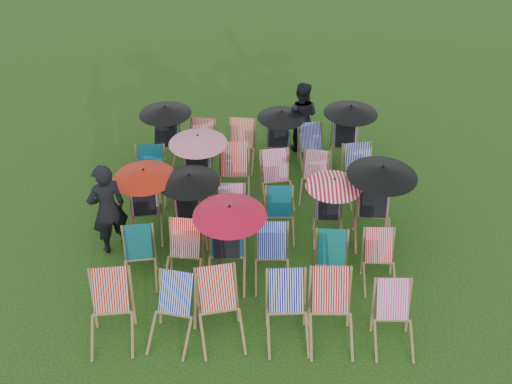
{
  "coord_description": "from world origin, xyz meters",
  "views": [
    {
      "loc": [
        0.07,
        -7.85,
        6.98
      ],
      "look_at": [
        0.01,
        0.17,
        0.9
      ],
      "focal_mm": 40.0,
      "sensor_mm": 36.0,
      "label": 1
    }
  ],
  "objects_px": {
    "deckchair_0": "(111,313)",
    "person_left": "(108,209)",
    "deckchair_5": "(394,320)",
    "deckchair_29": "(347,134)",
    "person_rear": "(301,117)"
  },
  "relations": [
    {
      "from": "deckchair_5",
      "to": "person_left",
      "type": "relative_size",
      "value": 0.51
    },
    {
      "from": "deckchair_0",
      "to": "person_left",
      "type": "distance_m",
      "value": 2.03
    },
    {
      "from": "deckchair_29",
      "to": "person_left",
      "type": "height_order",
      "value": "person_left"
    },
    {
      "from": "deckchair_0",
      "to": "person_left",
      "type": "xyz_separation_m",
      "value": [
        -0.4,
        1.95,
        0.39
      ]
    },
    {
      "from": "deckchair_0",
      "to": "deckchair_5",
      "type": "bearing_deg",
      "value": -6.96
    },
    {
      "from": "deckchair_0",
      "to": "person_left",
      "type": "relative_size",
      "value": 0.56
    },
    {
      "from": "person_left",
      "to": "deckchair_29",
      "type": "bearing_deg",
      "value": 178.1
    },
    {
      "from": "person_rear",
      "to": "deckchair_29",
      "type": "bearing_deg",
      "value": 162.5
    },
    {
      "from": "deckchair_5",
      "to": "deckchair_29",
      "type": "relative_size",
      "value": 0.68
    },
    {
      "from": "deckchair_0",
      "to": "deckchair_5",
      "type": "height_order",
      "value": "deckchair_0"
    },
    {
      "from": "deckchair_0",
      "to": "deckchair_29",
      "type": "relative_size",
      "value": 0.75
    },
    {
      "from": "deckchair_5",
      "to": "deckchair_29",
      "type": "xyz_separation_m",
      "value": [
        -0.15,
        4.79,
        0.25
      ]
    },
    {
      "from": "person_rear",
      "to": "deckchair_5",
      "type": "bearing_deg",
      "value": 114.83
    },
    {
      "from": "deckchair_29",
      "to": "person_rear",
      "type": "bearing_deg",
      "value": 152.49
    },
    {
      "from": "deckchair_29",
      "to": "deckchair_5",
      "type": "bearing_deg",
      "value": -84.89
    }
  ]
}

